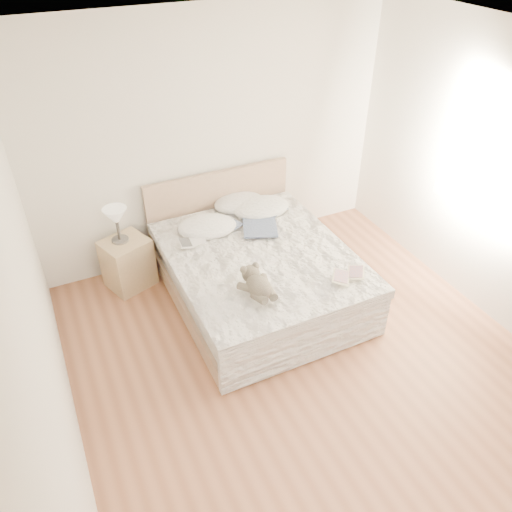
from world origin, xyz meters
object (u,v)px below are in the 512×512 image
(nightstand, at_px, (128,263))
(teddy_bear, at_px, (259,293))
(bed, at_px, (256,272))
(table_lamp, at_px, (116,218))
(photo_book, at_px, (192,242))
(childrens_book, at_px, (348,275))

(nightstand, bearing_deg, teddy_bear, -59.19)
(bed, height_order, table_lamp, bed)
(photo_book, xyz_separation_m, teddy_bear, (0.25, -1.03, 0.02))
(nightstand, relative_size, photo_book, 2.01)
(bed, xyz_separation_m, table_lamp, (-1.19, 0.79, 0.53))
(table_lamp, relative_size, photo_book, 1.37)
(childrens_book, bearing_deg, bed, 162.19)
(teddy_bear, bearing_deg, childrens_book, -12.66)
(bed, bearing_deg, childrens_book, -54.60)
(table_lamp, distance_m, childrens_book, 2.37)
(bed, bearing_deg, nightstand, 147.01)
(nightstand, xyz_separation_m, teddy_bear, (0.86, -1.45, 0.37))
(table_lamp, relative_size, childrens_book, 1.16)
(childrens_book, height_order, teddy_bear, teddy_bear)
(teddy_bear, bearing_deg, bed, 60.63)
(table_lamp, distance_m, photo_book, 0.80)
(bed, height_order, photo_book, bed)
(childrens_book, bearing_deg, nightstand, 174.90)
(bed, distance_m, childrens_book, 1.03)
(childrens_book, xyz_separation_m, teddy_bear, (-0.87, 0.10, 0.02))
(table_lamp, bearing_deg, photo_book, -34.98)
(photo_book, relative_size, childrens_book, 0.85)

